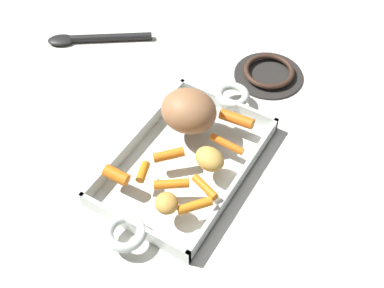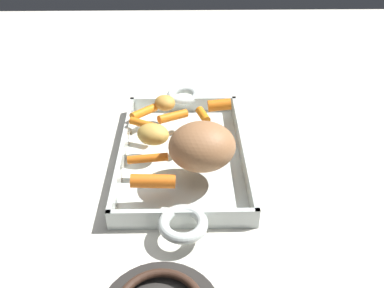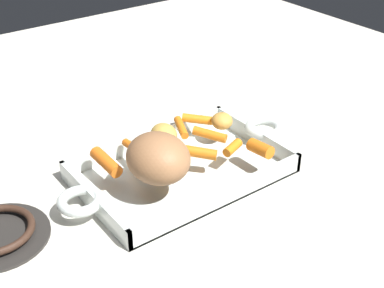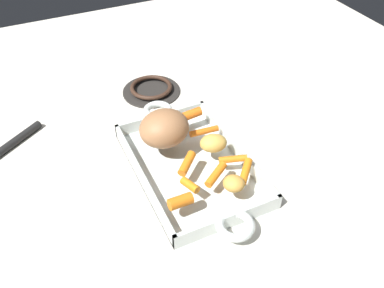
{
  "view_description": "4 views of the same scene",
  "coord_description": "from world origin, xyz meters",
  "px_view_note": "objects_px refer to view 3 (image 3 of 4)",
  "views": [
    {
      "loc": [
        -0.5,
        -0.32,
        0.78
      ],
      "look_at": [
        0.01,
        -0.01,
        0.06
      ],
      "focal_mm": 46.51,
      "sensor_mm": 36.0,
      "label": 1
    },
    {
      "loc": [
        0.6,
        0.01,
        0.46
      ],
      "look_at": [
        0.03,
        0.02,
        0.05
      ],
      "focal_mm": 37.74,
      "sensor_mm": 36.0,
      "label": 2
    },
    {
      "loc": [
        0.45,
        0.63,
        0.53
      ],
      "look_at": [
        -0.0,
        0.03,
        0.08
      ],
      "focal_mm": 49.75,
      "sensor_mm": 36.0,
      "label": 3
    },
    {
      "loc": [
        -0.58,
        0.27,
        0.64
      ],
      "look_at": [
        0.03,
        -0.01,
        0.05
      ],
      "focal_mm": 38.51,
      "sensor_mm": 36.0,
      "label": 4
    }
  ],
  "objects_px": {
    "baby_carrot_northeast": "(106,162)",
    "potato_corner": "(162,135)",
    "baby_carrot_southeast": "(181,127)",
    "baby_carrot_short": "(200,153)",
    "roasting_dish": "(182,169)",
    "baby_carrot_center_right": "(210,134)",
    "baby_carrot_long": "(135,149)",
    "baby_carrot_center_left": "(198,119)",
    "baby_carrot_northwest": "(233,148)",
    "potato_halved": "(222,121)",
    "pork_roast": "(158,158)",
    "baby_carrot_southwest": "(260,148)"
  },
  "relations": [
    {
      "from": "baby_carrot_northeast",
      "to": "potato_corner",
      "type": "xyz_separation_m",
      "value": [
        -0.12,
        -0.01,
        0.01
      ]
    },
    {
      "from": "baby_carrot_southeast",
      "to": "baby_carrot_short",
      "type": "height_order",
      "value": "baby_carrot_short"
    },
    {
      "from": "baby_carrot_southeast",
      "to": "baby_carrot_northeast",
      "type": "bearing_deg",
      "value": 8.84
    },
    {
      "from": "roasting_dish",
      "to": "baby_carrot_northeast",
      "type": "bearing_deg",
      "value": -21.33
    },
    {
      "from": "baby_carrot_center_right",
      "to": "baby_carrot_long",
      "type": "xyz_separation_m",
      "value": [
        0.13,
        -0.04,
        -0.0
      ]
    },
    {
      "from": "baby_carrot_center_left",
      "to": "potato_corner",
      "type": "distance_m",
      "value": 0.1
    },
    {
      "from": "baby_carrot_northeast",
      "to": "roasting_dish",
      "type": "bearing_deg",
      "value": 158.67
    },
    {
      "from": "baby_carrot_short",
      "to": "baby_carrot_long",
      "type": "xyz_separation_m",
      "value": [
        0.08,
        -0.08,
        -0.0
      ]
    },
    {
      "from": "baby_carrot_northwest",
      "to": "potato_halved",
      "type": "height_order",
      "value": "potato_halved"
    },
    {
      "from": "pork_roast",
      "to": "baby_carrot_center_left",
      "type": "distance_m",
      "value": 0.2
    },
    {
      "from": "potato_corner",
      "to": "baby_carrot_southeast",
      "type": "bearing_deg",
      "value": -159.97
    },
    {
      "from": "pork_roast",
      "to": "baby_carrot_long",
      "type": "height_order",
      "value": "pork_roast"
    },
    {
      "from": "baby_carrot_northeast",
      "to": "baby_carrot_northwest",
      "type": "xyz_separation_m",
      "value": [
        -0.2,
        0.09,
        -0.0
      ]
    },
    {
      "from": "roasting_dish",
      "to": "baby_carrot_center_right",
      "type": "bearing_deg",
      "value": -165.61
    },
    {
      "from": "baby_carrot_northeast",
      "to": "baby_carrot_center_left",
      "type": "bearing_deg",
      "value": -171.68
    },
    {
      "from": "pork_roast",
      "to": "baby_carrot_center_right",
      "type": "distance_m",
      "value": 0.16
    },
    {
      "from": "pork_roast",
      "to": "baby_carrot_short",
      "type": "xyz_separation_m",
      "value": [
        -0.09,
        -0.01,
        -0.03
      ]
    },
    {
      "from": "baby_carrot_southeast",
      "to": "potato_corner",
      "type": "distance_m",
      "value": 0.06
    },
    {
      "from": "pork_roast",
      "to": "baby_carrot_center_left",
      "type": "xyz_separation_m",
      "value": [
        -0.16,
        -0.11,
        -0.03
      ]
    },
    {
      "from": "roasting_dish",
      "to": "baby_carrot_center_left",
      "type": "height_order",
      "value": "baby_carrot_center_left"
    },
    {
      "from": "baby_carrot_northwest",
      "to": "baby_carrot_southwest",
      "type": "bearing_deg",
      "value": 133.38
    },
    {
      "from": "baby_carrot_center_left",
      "to": "potato_halved",
      "type": "height_order",
      "value": "potato_halved"
    },
    {
      "from": "baby_carrot_center_right",
      "to": "baby_carrot_southeast",
      "type": "bearing_deg",
      "value": -64.49
    },
    {
      "from": "baby_carrot_southeast",
      "to": "baby_carrot_northwest",
      "type": "xyz_separation_m",
      "value": [
        -0.03,
        0.11,
        0.0
      ]
    },
    {
      "from": "baby_carrot_southwest",
      "to": "baby_carrot_center_left",
      "type": "bearing_deg",
      "value": -82.91
    },
    {
      "from": "baby_carrot_center_left",
      "to": "baby_carrot_southwest",
      "type": "xyz_separation_m",
      "value": [
        -0.02,
        0.15,
        0.0
      ]
    },
    {
      "from": "baby_carrot_center_left",
      "to": "pork_roast",
      "type": "bearing_deg",
      "value": 34.11
    },
    {
      "from": "pork_roast",
      "to": "potato_halved",
      "type": "bearing_deg",
      "value": -159.84
    },
    {
      "from": "baby_carrot_center_left",
      "to": "potato_corner",
      "type": "xyz_separation_m",
      "value": [
        0.1,
        0.02,
        0.01
      ]
    },
    {
      "from": "baby_carrot_southeast",
      "to": "baby_carrot_short",
      "type": "xyz_separation_m",
      "value": [
        0.03,
        0.09,
        0.0
      ]
    },
    {
      "from": "roasting_dish",
      "to": "potato_corner",
      "type": "height_order",
      "value": "potato_corner"
    },
    {
      "from": "baby_carrot_northwest",
      "to": "baby_carrot_long",
      "type": "height_order",
      "value": "same"
    },
    {
      "from": "baby_carrot_southeast",
      "to": "baby_carrot_center_left",
      "type": "bearing_deg",
      "value": -173.75
    },
    {
      "from": "baby_carrot_long",
      "to": "baby_carrot_northeast",
      "type": "bearing_deg",
      "value": 11.29
    },
    {
      "from": "pork_roast",
      "to": "baby_carrot_southwest",
      "type": "distance_m",
      "value": 0.19
    },
    {
      "from": "roasting_dish",
      "to": "baby_carrot_long",
      "type": "xyz_separation_m",
      "value": [
        0.06,
        -0.06,
        0.03
      ]
    },
    {
      "from": "baby_carrot_southwest",
      "to": "baby_carrot_northwest",
      "type": "bearing_deg",
      "value": -46.62
    },
    {
      "from": "baby_carrot_short",
      "to": "roasting_dish",
      "type": "bearing_deg",
      "value": -39.52
    },
    {
      "from": "baby_carrot_center_right",
      "to": "potato_halved",
      "type": "height_order",
      "value": "potato_halved"
    },
    {
      "from": "baby_carrot_southwest",
      "to": "baby_carrot_center_right",
      "type": "bearing_deg",
      "value": -68.6
    },
    {
      "from": "baby_carrot_center_right",
      "to": "potato_corner",
      "type": "bearing_deg",
      "value": -22.92
    },
    {
      "from": "baby_carrot_short",
      "to": "baby_carrot_long",
      "type": "distance_m",
      "value": 0.11
    },
    {
      "from": "baby_carrot_southeast",
      "to": "baby_carrot_center_left",
      "type": "xyz_separation_m",
      "value": [
        -0.04,
        -0.0,
        0.0
      ]
    },
    {
      "from": "pork_roast",
      "to": "baby_carrot_southeast",
      "type": "distance_m",
      "value": 0.16
    },
    {
      "from": "potato_halved",
      "to": "baby_carrot_northwest",
      "type": "bearing_deg",
      "value": 63.55
    },
    {
      "from": "baby_carrot_southeast",
      "to": "baby_carrot_southwest",
      "type": "relative_size",
      "value": 1.27
    },
    {
      "from": "baby_carrot_northwest",
      "to": "roasting_dish",
      "type": "bearing_deg",
      "value": -25.97
    },
    {
      "from": "potato_corner",
      "to": "baby_carrot_long",
      "type": "bearing_deg",
      "value": -6.37
    },
    {
      "from": "pork_roast",
      "to": "potato_corner",
      "type": "bearing_deg",
      "value": -126.99
    },
    {
      "from": "baby_carrot_center_right",
      "to": "baby_carrot_southwest",
      "type": "relative_size",
      "value": 1.35
    }
  ]
}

